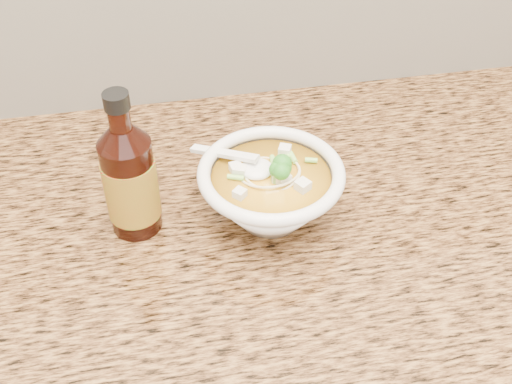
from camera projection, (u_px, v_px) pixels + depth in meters
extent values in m
cube|color=olive|center=(276.00, 226.00, 0.90)|extent=(4.00, 0.68, 0.04)
cylinder|color=white|center=(270.00, 215.00, 0.88)|extent=(0.08, 0.08, 0.01)
torus|color=white|center=(271.00, 173.00, 0.83)|extent=(0.19, 0.19, 0.02)
torus|color=beige|center=(264.00, 171.00, 0.84)|extent=(0.09, 0.09, 0.00)
torus|color=beige|center=(279.00, 181.00, 0.83)|extent=(0.05, 0.05, 0.00)
torus|color=beige|center=(262.00, 175.00, 0.84)|extent=(0.07, 0.07, 0.00)
torus|color=beige|center=(258.00, 174.00, 0.84)|extent=(0.12, 0.12, 0.00)
torus|color=beige|center=(280.00, 186.00, 0.83)|extent=(0.08, 0.08, 0.00)
torus|color=beige|center=(275.00, 181.00, 0.84)|extent=(0.13, 0.13, 0.00)
torus|color=beige|center=(276.00, 187.00, 0.83)|extent=(0.11, 0.11, 0.00)
torus|color=beige|center=(274.00, 182.00, 0.84)|extent=(0.11, 0.11, 0.00)
torus|color=beige|center=(279.00, 177.00, 0.85)|extent=(0.10, 0.10, 0.00)
cube|color=silver|center=(240.00, 160.00, 0.85)|extent=(0.02, 0.02, 0.02)
cube|color=silver|center=(297.00, 170.00, 0.84)|extent=(0.02, 0.02, 0.01)
cube|color=silver|center=(307.00, 159.00, 0.85)|extent=(0.02, 0.02, 0.02)
cube|color=silver|center=(297.00, 174.00, 0.83)|extent=(0.01, 0.01, 0.01)
cube|color=silver|center=(283.00, 172.00, 0.83)|extent=(0.02, 0.02, 0.02)
cube|color=silver|center=(275.00, 152.00, 0.86)|extent=(0.02, 0.02, 0.02)
cube|color=silver|center=(264.00, 182.00, 0.82)|extent=(0.01, 0.01, 0.01)
ellipsoid|color=#196014|center=(277.00, 170.00, 0.81)|extent=(0.04, 0.04, 0.03)
cylinder|color=#8CD451|center=(287.00, 183.00, 0.82)|extent=(0.02, 0.01, 0.01)
cylinder|color=#8CD451|center=(302.00, 178.00, 0.82)|extent=(0.02, 0.02, 0.01)
cylinder|color=#8CD451|center=(260.00, 187.00, 0.81)|extent=(0.01, 0.02, 0.01)
cylinder|color=#8CD451|center=(298.00, 196.00, 0.80)|extent=(0.01, 0.02, 0.01)
cylinder|color=#8CD451|center=(316.00, 178.00, 0.82)|extent=(0.02, 0.01, 0.01)
cylinder|color=#8CD451|center=(260.00, 190.00, 0.81)|extent=(0.02, 0.01, 0.01)
ellipsoid|color=white|center=(256.00, 169.00, 0.84)|extent=(0.04, 0.04, 0.02)
cube|color=white|center=(224.00, 153.00, 0.85)|extent=(0.09, 0.08, 0.03)
cylinder|color=black|center=(131.00, 186.00, 0.82)|extent=(0.08, 0.08, 0.14)
cylinder|color=black|center=(119.00, 118.00, 0.75)|extent=(0.03, 0.03, 0.03)
cylinder|color=black|center=(116.00, 101.00, 0.74)|extent=(0.04, 0.04, 0.02)
cylinder|color=red|center=(131.00, 188.00, 0.83)|extent=(0.08, 0.08, 0.09)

